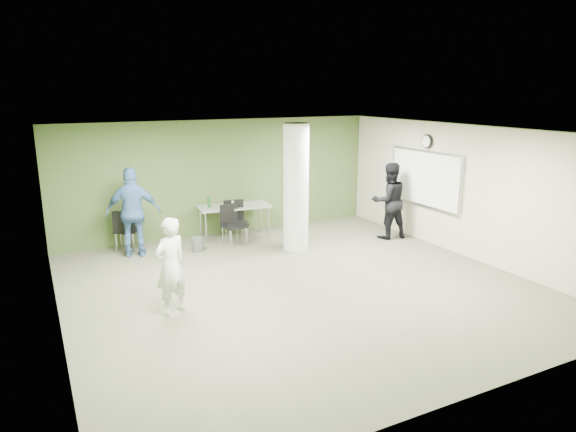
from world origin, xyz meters
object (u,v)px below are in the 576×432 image
man_black (389,201)px  man_blue (133,212)px  chair_back_left (130,227)px  woman_white (171,266)px  folding_table (234,208)px

man_black → man_blue: 5.85m
chair_back_left → woman_white: size_ratio=0.59×
folding_table → man_black: 3.71m
woman_white → chair_back_left: bearing=-113.8°
folding_table → man_black: bearing=-20.8°
chair_back_left → man_blue: 0.61m
chair_back_left → man_blue: size_ratio=0.48×
folding_table → man_black: man_black is taller
man_black → woman_white: bearing=26.8°
man_black → man_blue: bearing=-4.7°
folding_table → woman_white: 4.30m
man_blue → woman_white: bearing=104.0°
man_blue → folding_table: bearing=-157.6°
woman_white → man_blue: 3.24m
man_blue → chair_back_left: bearing=-72.0°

